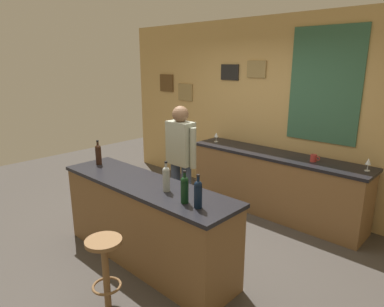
# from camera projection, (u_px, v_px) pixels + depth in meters

# --- Properties ---
(ground_plane) EXTENTS (10.00, 10.00, 0.00)m
(ground_plane) POSITION_uv_depth(u_px,v_px,m) (173.00, 245.00, 4.10)
(ground_plane) COLOR #423D38
(back_wall) EXTENTS (6.00, 0.09, 2.80)m
(back_wall) POSITION_uv_depth(u_px,v_px,m) (268.00, 112.00, 5.15)
(back_wall) COLOR tan
(back_wall) RESTS_ON ground_plane
(bar_counter) EXTENTS (2.26, 0.60, 0.92)m
(bar_counter) POSITION_uv_depth(u_px,v_px,m) (146.00, 222.00, 3.70)
(bar_counter) COLOR brown
(bar_counter) RESTS_ON ground_plane
(side_counter) EXTENTS (2.61, 0.56, 0.90)m
(side_counter) POSITION_uv_depth(u_px,v_px,m) (274.00, 184.00, 4.89)
(side_counter) COLOR brown
(side_counter) RESTS_ON ground_plane
(bartender) EXTENTS (0.52, 0.21, 1.62)m
(bartender) POSITION_uv_depth(u_px,v_px,m) (181.00, 158.00, 4.42)
(bartender) COLOR #384766
(bartender) RESTS_ON ground_plane
(bar_stool) EXTENTS (0.32, 0.32, 0.68)m
(bar_stool) POSITION_uv_depth(u_px,v_px,m) (105.00, 262.00, 2.96)
(bar_stool) COLOR brown
(bar_stool) RESTS_ON ground_plane
(wine_bottle_a) EXTENTS (0.07, 0.07, 0.31)m
(wine_bottle_a) POSITION_uv_depth(u_px,v_px,m) (98.00, 154.00, 4.18)
(wine_bottle_a) COLOR black
(wine_bottle_a) RESTS_ON bar_counter
(wine_bottle_b) EXTENTS (0.07, 0.07, 0.31)m
(wine_bottle_b) POSITION_uv_depth(u_px,v_px,m) (166.00, 178.00, 3.31)
(wine_bottle_b) COLOR #999E99
(wine_bottle_b) RESTS_ON bar_counter
(wine_bottle_c) EXTENTS (0.07, 0.07, 0.31)m
(wine_bottle_c) POSITION_uv_depth(u_px,v_px,m) (185.00, 189.00, 3.03)
(wine_bottle_c) COLOR black
(wine_bottle_c) RESTS_ON bar_counter
(wine_bottle_d) EXTENTS (0.07, 0.07, 0.31)m
(wine_bottle_d) POSITION_uv_depth(u_px,v_px,m) (198.00, 193.00, 2.93)
(wine_bottle_d) COLOR black
(wine_bottle_d) RESTS_ON bar_counter
(wine_glass_a) EXTENTS (0.07, 0.07, 0.16)m
(wine_glass_a) POSITION_uv_depth(u_px,v_px,m) (216.00, 135.00, 5.45)
(wine_glass_a) COLOR silver
(wine_glass_a) RESTS_ON side_counter
(wine_glass_b) EXTENTS (0.07, 0.07, 0.16)m
(wine_glass_b) POSITION_uv_depth(u_px,v_px,m) (368.00, 162.00, 4.00)
(wine_glass_b) COLOR silver
(wine_glass_b) RESTS_ON side_counter
(coffee_mug) EXTENTS (0.12, 0.08, 0.09)m
(coffee_mug) POSITION_uv_depth(u_px,v_px,m) (314.00, 158.00, 4.38)
(coffee_mug) COLOR #B2332D
(coffee_mug) RESTS_ON side_counter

